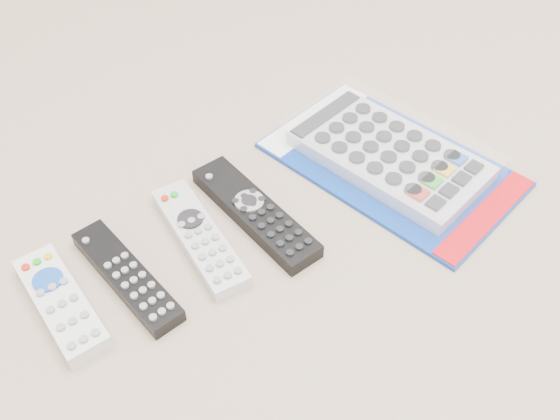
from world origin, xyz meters
TOP-DOWN VIEW (x-y plane):
  - remote_small_grey at (-0.23, 0.04)m, footprint 0.05×0.15m
  - remote_slim_black at (-0.16, 0.03)m, footprint 0.04×0.17m
  - remote_silver_dvd at (-0.06, 0.02)m, footprint 0.07×0.18m
  - remote_large_black at (0.01, 0.01)m, footprint 0.05×0.20m
  - jumbo_remote_packaged at (0.21, -0.02)m, footprint 0.23×0.34m

SIDE VIEW (x-z plane):
  - remote_slim_black at x=-0.16m, z-range 0.00..0.02m
  - remote_silver_dvd at x=-0.06m, z-range 0.00..0.02m
  - remote_large_black at x=0.01m, z-range 0.00..0.02m
  - remote_small_grey at x=-0.23m, z-range 0.00..0.02m
  - jumbo_remote_packaged at x=0.21m, z-range 0.00..0.04m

